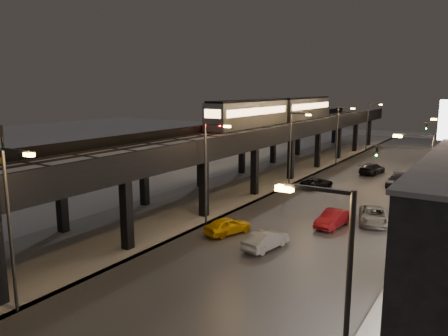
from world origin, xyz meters
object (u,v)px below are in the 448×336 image
Objects in this scene: car_onc_silver at (333,219)px; subway_train at (280,110)px; rail_signal at (1,143)px; car_mid_dark at (372,169)px; car_taxi at (228,226)px; car_onc_dark at (373,216)px; car_mid_silver at (317,183)px; car_onc_white at (397,181)px; car_near_white at (266,240)px; car_onc_red at (433,158)px.

subway_train is at bearing 130.86° from car_onc_silver.
car_mid_dark is (8.11, 48.28, -8.23)m from rail_signal.
car_taxi is 13.24m from car_onc_dark.
car_mid_silver is at bearing 122.61° from car_onc_silver.
car_mid_dark is 1.05× the size of car_onc_white.
car_mid_dark is 8.04m from car_onc_white.
car_onc_dark is at bearing 112.10° from car_mid_dark.
car_near_white reaches higher than car_onc_red.
car_onc_silver is (6.71, 6.47, 0.02)m from car_taxi.
rail_signal is 0.76× the size of car_onc_silver.
car_mid_dark is (3.44, 12.23, 0.15)m from car_mid_silver.
car_near_white is at bearing -131.94° from car_onc_dark.
car_onc_dark is (2.71, 2.83, -0.02)m from car_onc_silver.
car_onc_white is (-1.15, 16.43, 0.02)m from car_onc_dark.
car_mid_silver is at bearing 82.40° from car_mid_dark.
car_onc_white is 22.10m from car_onc_red.
rail_signal is at bearing -82.52° from subway_train.
car_taxi is 9.33m from car_onc_silver.
subway_train reaches higher than car_near_white.
subway_train is 7.12× the size of car_mid_dark.
car_onc_silver reaches higher than car_taxi.
car_onc_dark is at bearing -106.66° from car_near_white.
car_onc_red is at bearing -82.49° from car_taxi.
car_onc_white is at bearing 92.59° from car_onc_silver.
subway_train is 26.46m from car_onc_red.
subway_train reaches higher than car_mid_dark.
car_taxi is at bearing -71.74° from subway_train.
rail_signal is at bearing 69.31° from car_near_white.
car_mid_silver is 1.21× the size of car_onc_red.
subway_train is at bearing -56.57° from car_near_white.
car_onc_white is at bearing 78.44° from car_onc_dark.
car_taxi is 0.83× the size of car_onc_white.
car_taxi is at bearing -109.29° from car_onc_white.
rail_signal is at bearing -108.42° from car_onc_white.
car_taxi is at bearing -128.84° from car_onc_silver.
car_onc_dark is 1.01× the size of car_onc_white.
car_onc_silver is (2.55, 7.77, 0.03)m from car_near_white.
car_mid_silver is at bearing 82.62° from rail_signal.
car_onc_dark is (9.18, -10.80, 0.09)m from car_mid_silver.
car_onc_dark is 38.50m from car_onc_red.
car_near_white is at bearing -178.57° from car_taxi.
car_onc_silver is (6.47, -13.62, 0.11)m from car_mid_silver.
car_onc_silver is at bearing 63.58° from rail_signal.
subway_train is 31.98m from car_onc_dark.
car_onc_white reaches higher than car_onc_silver.
car_onc_silver is 41.42m from car_onc_red.
car_mid_dark is at bearing 123.28° from car_onc_white.
car_onc_silver reaches higher than car_onc_dark.
car_onc_white reaches higher than car_mid_silver.
car_taxi is at bearing -7.65° from car_near_white.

